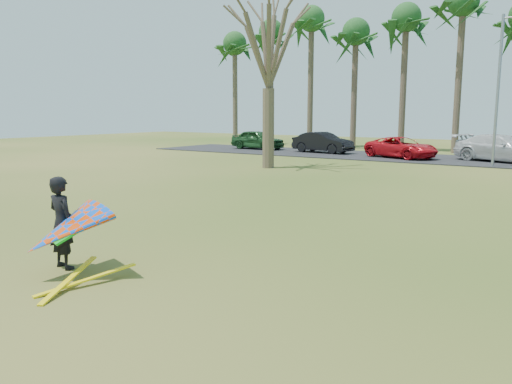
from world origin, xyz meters
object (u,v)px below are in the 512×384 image
Objects in this scene: bare_tree_left at (269,35)px; car_2 at (401,147)px; car_1 at (323,142)px; car_0 at (257,140)px; kite_flyer at (65,229)px; streetlight at (502,83)px; car_3 at (502,148)px.

bare_tree_left reaches higher than car_2.
car_1 is (-1.85, 10.21, -6.11)m from bare_tree_left.
kite_flyer is at bearing -148.46° from car_0.
streetlight is 1.45× the size of car_3.
kite_flyer reaches higher than car_2.
car_1 is at bearing 109.15° from car_3.
kite_flyer is at bearing -155.34° from car_1.
kite_flyer reaches higher than car_0.
car_3 is (-0.17, 3.05, -3.60)m from streetlight.
car_3 is at bearing 45.19° from bare_tree_left.
car_1 is 1.89× the size of kite_flyer.
bare_tree_left is 2.02× the size of car_2.
streetlight is at bearing -156.81° from car_3.
bare_tree_left reaches higher than car_1.
car_0 is 17.79m from car_3.
streetlight reaches higher than kite_flyer.
car_2 is (6.08, -0.96, -0.08)m from car_1.
bare_tree_left is at bearing -145.43° from streetlight.
bare_tree_left is 1.21× the size of streetlight.
streetlight is 3.35× the size of kite_flyer.
streetlight is at bearing 34.57° from bare_tree_left.
kite_flyer is (8.51, -27.42, 0.05)m from car_1.
streetlight is at bearing 81.79° from kite_flyer.
streetlight is at bearing -97.21° from car_0.
streetlight is 24.73m from kite_flyer.
bare_tree_left is at bearing 177.52° from car_2.
car_0 is at bearing 93.97° from car_1.
car_3 is at bearing -87.63° from car_0.
bare_tree_left is 1.76× the size of car_3.
bare_tree_left is 11.90m from car_2.
car_3 is (9.99, 10.05, -6.06)m from bare_tree_left.
car_0 is 12.10m from car_2.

